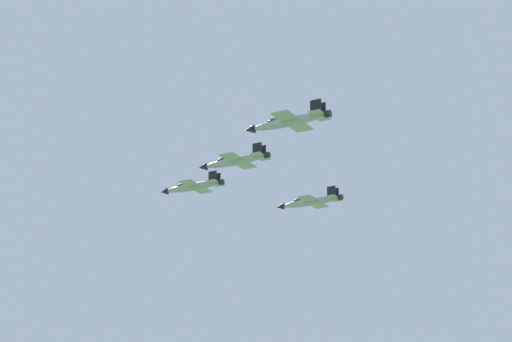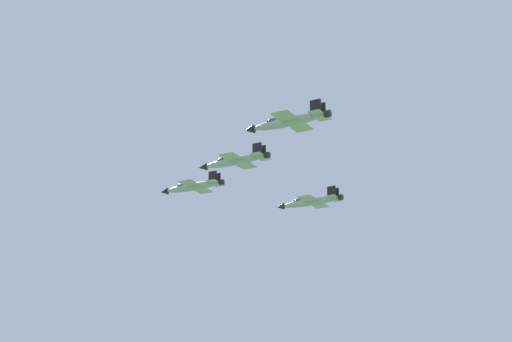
{
  "view_description": "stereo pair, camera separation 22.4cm",
  "coord_description": "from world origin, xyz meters",
  "px_view_note": "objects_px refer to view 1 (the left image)",
  "views": [
    {
      "loc": [
        -175.05,
        -42.15,
        81.86
      ],
      "look_at": [
        6.65,
        5.69,
        146.65
      ],
      "focal_mm": 71.75,
      "sensor_mm": 36.0,
      "label": 1
    },
    {
      "loc": [
        -175.0,
        -42.37,
        81.86
      ],
      "look_at": [
        6.65,
        5.69,
        146.65
      ],
      "focal_mm": 71.75,
      "sensor_mm": 36.0,
      "label": 2
    }
  ],
  "objects_px": {
    "jet_lead": "(193,187)",
    "jet_left_wingman": "(235,161)",
    "jet_right_wingman": "(310,202)",
    "jet_left_outer": "(289,121)"
  },
  "relations": [
    {
      "from": "jet_lead",
      "to": "jet_left_wingman",
      "type": "distance_m",
      "value": 25.73
    },
    {
      "from": "jet_lead",
      "to": "jet_right_wingman",
      "type": "xyz_separation_m",
      "value": [
        11.58,
        -22.81,
        -1.65
      ]
    },
    {
      "from": "jet_lead",
      "to": "jet_left_outer",
      "type": "height_order",
      "value": "jet_lead"
    },
    {
      "from": "jet_lead",
      "to": "jet_left_wingman",
      "type": "xyz_separation_m",
      "value": [
        -20.65,
        -15.11,
        -2.71
      ]
    },
    {
      "from": "jet_left_wingman",
      "to": "jet_right_wingman",
      "type": "bearing_deg",
      "value": -89.09
    },
    {
      "from": "jet_lead",
      "to": "jet_right_wingman",
      "type": "relative_size",
      "value": 0.98
    },
    {
      "from": "jet_left_wingman",
      "to": "jet_left_outer",
      "type": "xyz_separation_m",
      "value": [
        -20.65,
        -15.11,
        -1.56
      ]
    },
    {
      "from": "jet_left_wingman",
      "to": "jet_right_wingman",
      "type": "distance_m",
      "value": 33.16
    },
    {
      "from": "jet_left_wingman",
      "to": "jet_left_outer",
      "type": "bearing_deg",
      "value": 140.55
    },
    {
      "from": "jet_right_wingman",
      "to": "jet_left_outer",
      "type": "bearing_deg",
      "value": 111.72
    }
  ]
}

